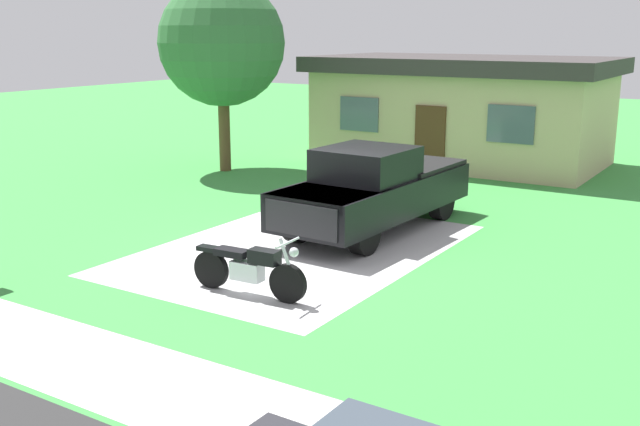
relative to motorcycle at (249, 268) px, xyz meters
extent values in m
plane|color=#3A8E3F|center=(-0.83, 2.72, -0.47)|extent=(80.00, 80.00, 0.00)
cube|color=#B1B1B1|center=(-0.83, 2.72, -0.47)|extent=(5.18, 7.41, 0.01)
cube|color=#BABAB5|center=(-0.83, -3.28, -0.47)|extent=(36.00, 1.80, 0.01)
cylinder|color=black|center=(0.76, 0.05, -0.14)|extent=(0.67, 0.16, 0.66)
cylinder|color=black|center=(-0.79, -0.05, -0.14)|extent=(0.67, 0.16, 0.66)
cube|color=silver|center=(-0.04, 0.00, -0.05)|extent=(0.57, 0.29, 0.32)
cube|color=black|center=(0.31, 0.02, 0.25)|extent=(0.53, 0.29, 0.24)
cube|color=black|center=(-0.34, -0.02, 0.23)|extent=(0.62, 0.32, 0.12)
cube|color=black|center=(-0.79, -0.05, 0.23)|extent=(0.49, 0.23, 0.08)
cylinder|color=silver|center=(0.76, 0.05, 0.23)|extent=(0.33, 0.08, 0.77)
cylinder|color=silver|center=(0.76, 0.05, 0.55)|extent=(0.08, 0.70, 0.04)
sphere|color=silver|center=(0.88, 0.05, 0.41)|extent=(0.16, 0.16, 0.16)
cylinder|color=black|center=(0.49, 3.09, -0.05)|extent=(0.33, 0.85, 0.84)
cylinder|color=black|center=(-1.15, 3.16, -0.05)|extent=(0.33, 0.85, 0.84)
cylinder|color=black|center=(0.63, 6.59, -0.05)|extent=(0.33, 0.85, 0.84)
cylinder|color=black|center=(-1.01, 6.65, -0.05)|extent=(0.33, 0.85, 0.84)
cube|color=black|center=(-0.26, 4.92, 0.33)|extent=(2.22, 5.68, 0.80)
cube|color=black|center=(-0.33, 3.07, 0.63)|extent=(1.98, 1.98, 0.20)
cube|color=black|center=(-0.27, 4.52, 1.08)|extent=(1.88, 1.97, 0.70)
cube|color=#3F4C56|center=(-0.30, 3.72, 0.98)|extent=(1.71, 0.23, 0.60)
cube|color=black|center=(-0.19, 6.47, 0.58)|extent=(2.00, 2.47, 0.50)
cube|color=black|center=(-0.37, 2.14, 0.33)|extent=(1.70, 0.17, 0.64)
cylinder|color=brown|center=(-7.74, 8.82, 0.84)|extent=(0.36, 0.36, 2.62)
sphere|color=#326938|center=(-7.74, 8.82, 3.51)|extent=(3.90, 3.90, 3.90)
cube|color=tan|center=(-2.05, 14.36, 1.03)|extent=(9.00, 5.00, 3.00)
cube|color=#383333|center=(-2.05, 14.36, 2.78)|extent=(9.60, 5.60, 0.50)
cube|color=#4C2D19|center=(-2.05, 11.83, 0.58)|extent=(1.00, 0.08, 2.10)
cube|color=#4C5966|center=(-4.57, 11.83, 1.23)|extent=(1.40, 0.06, 1.10)
cube|color=#4C5966|center=(0.47, 11.83, 1.23)|extent=(1.40, 0.06, 1.10)
camera|label=1|loc=(7.42, -9.50, 3.89)|focal=42.15mm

